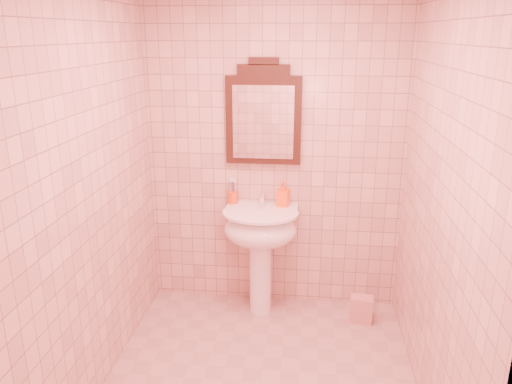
# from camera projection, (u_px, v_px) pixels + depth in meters

# --- Properties ---
(floor) EXTENTS (2.20, 2.20, 0.00)m
(floor) POSITION_uv_depth(u_px,v_px,m) (260.00, 383.00, 3.23)
(floor) COLOR tan
(floor) RESTS_ON ground
(back_wall) EXTENTS (2.00, 0.02, 2.50)m
(back_wall) POSITION_uv_depth(u_px,v_px,m) (275.00, 155.00, 3.89)
(back_wall) COLOR beige
(back_wall) RESTS_ON floor
(pedestal_sink) EXTENTS (0.58, 0.58, 0.86)m
(pedestal_sink) POSITION_uv_depth(u_px,v_px,m) (260.00, 236.00, 3.86)
(pedestal_sink) COLOR white
(pedestal_sink) RESTS_ON floor
(faucet) EXTENTS (0.04, 0.16, 0.11)m
(faucet) POSITION_uv_depth(u_px,v_px,m) (262.00, 199.00, 3.91)
(faucet) COLOR white
(faucet) RESTS_ON pedestal_sink
(mirror) EXTENTS (0.57, 0.06, 0.80)m
(mirror) POSITION_uv_depth(u_px,v_px,m) (263.00, 116.00, 3.77)
(mirror) COLOR black
(mirror) RESTS_ON back_wall
(toothbrush_cup) EXTENTS (0.08, 0.08, 0.18)m
(toothbrush_cup) POSITION_uv_depth(u_px,v_px,m) (233.00, 197.00, 3.97)
(toothbrush_cup) COLOR #EC4313
(toothbrush_cup) RESTS_ON pedestal_sink
(soap_dispenser) EXTENTS (0.11, 0.11, 0.20)m
(soap_dispenser) POSITION_uv_depth(u_px,v_px,m) (283.00, 194.00, 3.89)
(soap_dispenser) COLOR #FE5A15
(soap_dispenser) RESTS_ON pedestal_sink
(towel) EXTENTS (0.19, 0.14, 0.21)m
(towel) POSITION_uv_depth(u_px,v_px,m) (361.00, 309.00, 3.89)
(towel) COLOR tan
(towel) RESTS_ON floor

